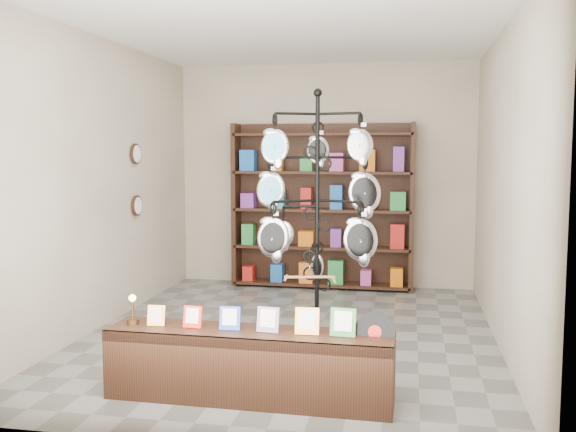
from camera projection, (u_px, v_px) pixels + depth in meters
The scene contains 6 objects.
ground at pixel (290, 334), 6.43m from camera, with size 5.00×5.00×0.00m, color slate.
room_envelope at pixel (290, 149), 6.24m from camera, with size 5.00×5.00×5.00m.
display_tree at pixel (317, 201), 5.83m from camera, with size 1.22×1.12×2.39m.
front_shelf at pixel (249, 365), 4.73m from camera, with size 2.12×0.46×0.75m.
back_shelving at pixel (322, 211), 8.57m from camera, with size 2.42×0.36×2.20m.
wall_clocks at pixel (136, 180), 7.43m from camera, with size 0.03×0.24×0.84m.
Camera 1 is at (1.16, -6.17, 1.83)m, focal length 40.00 mm.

